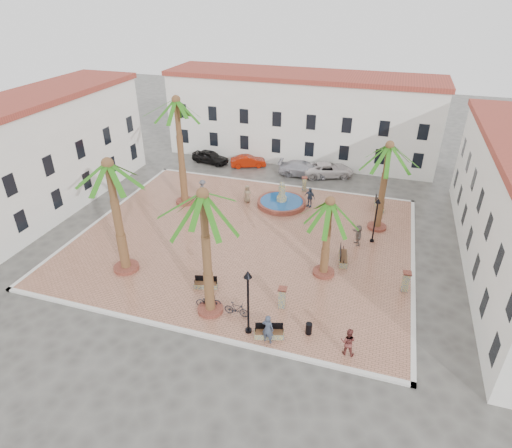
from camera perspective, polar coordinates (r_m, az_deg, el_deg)
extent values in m
plane|color=#56544F|center=(34.60, -1.58, -2.06)|extent=(120.00, 120.00, 0.00)
cube|color=#B07157|center=(34.56, -1.58, -1.95)|extent=(26.00, 22.00, 0.15)
cube|color=silver|center=(43.88, 3.11, 5.25)|extent=(26.30, 0.30, 0.16)
cube|color=silver|center=(26.54, -9.56, -13.86)|extent=(26.30, 0.30, 0.16)
cube|color=silver|center=(33.29, 20.19, -5.37)|extent=(0.30, 22.30, 0.16)
cube|color=silver|center=(40.23, -19.38, 1.10)|extent=(0.30, 22.30, 0.16)
cube|color=white|center=(50.64, 5.95, 13.83)|extent=(30.00, 7.00, 9.00)
cube|color=#A03B2E|center=(49.56, 6.24, 19.11)|extent=(30.40, 7.40, 0.50)
cube|color=black|center=(52.36, -9.50, 11.49)|extent=(1.00, 0.12, 1.60)
cube|color=black|center=(50.83, -5.63, 11.19)|extent=(1.00, 0.12, 1.60)
cube|color=black|center=(49.54, -1.56, 10.83)|extent=(1.00, 0.12, 1.60)
cube|color=black|center=(48.50, 2.71, 10.39)|extent=(1.00, 0.12, 1.60)
cube|color=black|center=(47.74, 7.12, 9.87)|extent=(1.00, 0.12, 1.60)
cube|color=black|center=(47.26, 11.63, 9.28)|extent=(1.00, 0.12, 1.60)
cube|color=black|center=(47.07, 16.19, 8.63)|extent=(1.00, 0.12, 1.60)
cube|color=black|center=(47.19, 20.74, 7.92)|extent=(1.00, 0.12, 1.60)
cube|color=black|center=(51.52, -9.78, 14.65)|extent=(1.00, 0.12, 1.60)
cube|color=black|center=(49.97, -5.81, 14.45)|extent=(1.00, 0.12, 1.60)
cube|color=black|center=(48.65, -1.60, 14.17)|extent=(1.00, 0.12, 1.60)
cube|color=black|center=(47.60, 2.79, 13.80)|extent=(1.00, 0.12, 1.60)
cube|color=black|center=(46.82, 7.35, 13.32)|extent=(1.00, 0.12, 1.60)
cube|color=black|center=(46.33, 12.01, 12.75)|extent=(1.00, 0.12, 1.60)
cube|color=black|center=(46.14, 16.72, 12.09)|extent=(1.00, 0.12, 1.60)
cube|color=black|center=(46.26, 21.40, 11.35)|extent=(1.00, 0.12, 1.60)
cube|color=black|center=(25.19, 29.31, -14.43)|extent=(0.12, 1.00, 1.60)
cube|color=black|center=(28.00, 28.22, -9.30)|extent=(0.12, 1.00, 1.60)
cube|color=black|center=(31.00, 27.35, -5.13)|extent=(0.12, 1.00, 1.60)
cube|color=black|center=(34.14, 26.66, -1.72)|extent=(0.12, 1.00, 1.60)
cube|color=black|center=(37.39, 26.08, 1.12)|extent=(0.12, 1.00, 1.60)
cube|color=black|center=(40.72, 25.59, 3.49)|extent=(0.12, 1.00, 1.60)
cube|color=black|center=(44.11, 25.18, 5.51)|extent=(0.12, 1.00, 1.60)
cube|color=black|center=(26.40, 29.75, -4.17)|extent=(0.12, 1.00, 1.60)
cube|color=black|center=(29.57, 28.68, -0.32)|extent=(0.12, 1.00, 1.60)
cube|color=black|center=(32.85, 27.82, 2.76)|extent=(0.12, 1.00, 1.60)
cube|color=black|center=(36.21, 27.11, 5.29)|extent=(0.12, 1.00, 1.60)
cube|color=black|center=(39.64, 26.53, 7.38)|extent=(0.12, 1.00, 1.60)
cube|color=black|center=(43.11, 26.03, 9.13)|extent=(0.12, 1.00, 1.60)
cube|color=white|center=(42.20, -27.13, 7.80)|extent=(6.00, 24.00, 9.50)
cube|color=#A03B2E|center=(40.88, -28.76, 14.27)|extent=(6.40, 24.40, 0.50)
cube|color=black|center=(37.36, -28.87, 0.36)|extent=(0.12, 1.00, 1.60)
cube|color=black|center=(39.82, -25.04, 3.06)|extent=(0.12, 1.00, 1.60)
cube|color=black|center=(42.52, -21.65, 5.41)|extent=(0.12, 1.00, 1.60)
cube|color=black|center=(45.41, -18.67, 7.46)|extent=(0.12, 1.00, 1.60)
cube|color=black|center=(48.45, -16.02, 9.24)|extent=(0.12, 1.00, 1.60)
cube|color=black|center=(36.18, -30.01, 4.51)|extent=(0.12, 1.00, 1.60)
cube|color=black|center=(38.71, -25.97, 7.02)|extent=(0.12, 1.00, 1.60)
cube|color=black|center=(41.48, -22.42, 9.18)|extent=(0.12, 1.00, 1.60)
cube|color=black|center=(44.44, -19.29, 11.03)|extent=(0.12, 1.00, 1.60)
cube|color=black|center=(47.55, -16.53, 12.62)|extent=(0.12, 1.00, 1.60)
cylinder|color=brown|center=(39.55, 3.41, 2.82)|extent=(4.46, 4.46, 0.42)
cylinder|color=#194C8C|center=(39.46, 3.42, 3.07)|extent=(3.93, 3.93, 0.06)
cylinder|color=gray|center=(39.45, 3.42, 3.10)|extent=(0.96, 0.96, 0.85)
cylinder|color=gray|center=(39.08, 3.46, 4.21)|extent=(0.64, 0.64, 1.27)
sphere|color=gray|center=(38.75, 3.49, 5.28)|extent=(0.47, 0.47, 0.47)
cylinder|color=brown|center=(40.52, -9.42, 3.01)|extent=(1.70, 1.70, 0.26)
cylinder|color=brown|center=(38.66, -9.99, 9.33)|extent=(0.55, 0.55, 9.26)
sphere|color=brown|center=(37.34, -10.63, 16.00)|extent=(0.74, 0.74, 0.74)
cylinder|color=brown|center=(32.23, -16.89, -5.55)|extent=(1.78, 1.78, 0.27)
cylinder|color=brown|center=(30.17, -17.99, 0.76)|extent=(0.58, 0.58, 7.83)
sphere|color=brown|center=(28.59, -19.20, 7.65)|extent=(0.78, 0.78, 0.78)
cylinder|color=brown|center=(27.48, -6.09, -11.22)|extent=(1.61, 1.61, 0.24)
cylinder|color=brown|center=(25.02, -6.58, -4.14)|extent=(0.52, 0.52, 7.90)
sphere|color=brown|center=(23.07, -7.14, 4.04)|extent=(0.70, 0.70, 0.70)
cylinder|color=brown|center=(30.79, 8.98, -6.35)|extent=(1.53, 1.53, 0.23)
cylinder|color=brown|center=(29.22, 9.41, -1.80)|extent=(0.50, 0.50, 5.49)
sphere|color=brown|center=(27.91, 9.87, 3.01)|extent=(0.67, 0.67, 0.67)
cylinder|color=brown|center=(37.22, 15.80, -0.34)|extent=(1.57, 1.57, 0.24)
cylinder|color=brown|center=(35.62, 16.58, 4.72)|extent=(0.51, 0.51, 7.02)
sphere|color=brown|center=(34.36, 17.42, 10.02)|extent=(0.69, 0.69, 0.69)
cube|color=gray|center=(29.29, -6.69, -8.13)|extent=(1.66, 0.84, 0.35)
cube|color=#56351E|center=(29.17, -6.72, -7.82)|extent=(1.56, 0.78, 0.05)
cube|color=black|center=(29.18, -6.68, -7.21)|extent=(1.47, 0.39, 0.44)
cylinder|color=black|center=(29.25, -8.19, -7.56)|extent=(0.05, 0.05, 0.27)
cylinder|color=black|center=(28.98, -5.26, -7.74)|extent=(0.05, 0.05, 0.27)
cube|color=gray|center=(25.61, 1.76, -14.52)|extent=(1.79, 1.00, 0.38)
cube|color=#56351E|center=(25.46, 1.77, -14.17)|extent=(1.68, 0.92, 0.06)
cube|color=black|center=(25.43, 1.77, -13.42)|extent=(1.56, 0.51, 0.47)
cylinder|color=black|center=(25.37, -0.11, -13.97)|extent=(0.05, 0.05, 0.28)
cylinder|color=black|center=(25.41, 3.65, -13.98)|extent=(0.05, 0.05, 0.28)
cube|color=gray|center=(32.25, 11.54, -4.56)|extent=(0.86, 2.01, 0.43)
cube|color=#56351E|center=(32.12, 11.58, -4.19)|extent=(0.79, 1.90, 0.06)
cube|color=black|center=(31.94, 11.21, -3.72)|extent=(0.31, 1.83, 0.54)
cylinder|color=black|center=(31.28, 11.62, -4.92)|extent=(0.05, 0.05, 0.32)
cylinder|color=black|center=(32.82, 11.59, -3.12)|extent=(0.05, 0.05, 0.32)
cube|color=gray|center=(40.43, 16.07, 2.28)|extent=(0.99, 2.05, 0.44)
cube|color=#56351E|center=(40.32, 16.12, 2.59)|extent=(0.91, 1.93, 0.07)
cube|color=black|center=(40.15, 15.84, 2.99)|extent=(0.43, 1.83, 0.55)
cylinder|color=black|center=(39.45, 16.34, 2.15)|extent=(0.05, 0.05, 0.33)
cylinder|color=black|center=(41.08, 15.96, 3.34)|extent=(0.05, 0.05, 0.33)
cylinder|color=black|center=(25.99, -1.01, -14.00)|extent=(0.39, 0.39, 0.17)
cylinder|color=black|center=(24.67, -1.05, -10.66)|extent=(0.13, 0.13, 3.93)
cone|color=black|center=(23.35, -1.10, -6.68)|extent=(0.48, 0.48, 0.44)
sphere|color=beige|center=(23.44, -1.10, -7.00)|extent=(0.26, 0.26, 0.26)
cylinder|color=black|center=(35.22, 15.20, -2.15)|extent=(0.34, 0.34, 0.15)
cylinder|color=black|center=(34.37, 15.57, 0.28)|extent=(0.11, 0.11, 3.40)
cone|color=black|center=(33.54, 15.99, 3.02)|extent=(0.42, 0.42, 0.38)
sphere|color=beige|center=(33.60, 15.96, 2.81)|extent=(0.23, 0.23, 0.23)
cube|color=gray|center=(27.31, 3.51, -9.84)|extent=(0.45, 0.45, 1.37)
cube|color=brown|center=(26.84, 3.56, -8.62)|extent=(0.57, 0.57, 0.11)
cube|color=gray|center=(42.34, 6.47, 5.26)|extent=(0.50, 0.50, 1.34)
cube|color=brown|center=(42.05, 6.52, 6.15)|extent=(0.63, 0.63, 0.10)
cube|color=gray|center=(30.23, 19.32, -7.31)|extent=(0.45, 0.45, 1.37)
cube|color=brown|center=(29.82, 19.55, -6.18)|extent=(0.56, 0.56, 0.11)
cylinder|color=black|center=(25.87, 7.05, -13.67)|extent=(0.38, 0.38, 0.74)
imported|color=#374053|center=(24.81, 1.59, -13.81)|extent=(0.77, 0.57, 1.93)
imported|color=black|center=(27.63, -6.37, -10.17)|extent=(1.67, 0.92, 0.83)
imported|color=brown|center=(24.75, 12.17, -15.08)|extent=(0.87, 0.69, 1.74)
imported|color=black|center=(26.80, -2.62, -11.28)|extent=(1.64, 0.53, 0.97)
imported|color=#7A644A|center=(39.77, -1.19, 4.04)|extent=(0.97, 0.92, 1.67)
imported|color=#334055|center=(39.23, 7.17, 3.58)|extent=(1.19, 0.88, 1.88)
imported|color=#545359|center=(40.88, -7.10, 4.66)|extent=(0.77, 1.23, 1.82)
imported|color=slate|center=(34.19, 13.46, -1.43)|extent=(1.07, 1.63, 1.68)
imported|color=black|center=(49.62, -6.13, 8.89)|extent=(4.51, 2.43, 1.46)
imported|color=#9D1904|center=(48.31, -1.05, 8.37)|extent=(4.13, 2.85, 1.29)
imported|color=silver|center=(46.20, 6.33, 7.33)|extent=(5.43, 2.54, 1.53)
imported|color=white|center=(46.43, 9.56, 7.17)|extent=(5.87, 4.29, 1.48)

